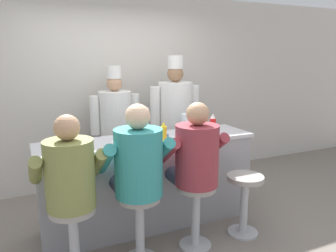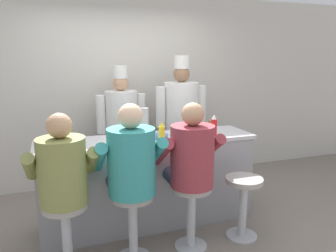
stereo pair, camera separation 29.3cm
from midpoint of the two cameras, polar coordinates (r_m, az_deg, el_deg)
name	(u,v)px [view 2 (the right image)]	position (r m, az deg, el deg)	size (l,w,h in m)	color
ground_plane	(157,235)	(3.61, 0.52, -18.43)	(20.00, 20.00, 0.00)	slate
wall_back	(121,91)	(4.77, -6.45, 6.12)	(10.00, 0.06, 2.70)	beige
diner_counter	(149,181)	(3.64, -1.04, -9.57)	(2.33, 0.58, 0.98)	gray
ketchup_bottle_red	(214,126)	(3.63, 10.30, 0.03)	(0.07, 0.07, 0.24)	red
mustard_bottle_yellow	(162,133)	(3.30, 1.45, -1.20)	(0.06, 0.06, 0.21)	yellow
hot_sauce_bottle_orange	(208,128)	(3.69, 9.33, -0.34)	(0.03, 0.03, 0.15)	orange
water_pitcher_clear	(189,123)	(3.82, 5.85, 0.59)	(0.15, 0.13, 0.20)	silver
breakfast_plate	(124,140)	(3.34, -5.18, -2.55)	(0.28, 0.28, 0.05)	white
cereal_bowl	(161,136)	(3.45, 1.13, -1.85)	(0.16, 0.16, 0.05)	#4C7FB7
coffee_mug_tan	(74,141)	(3.28, -13.57, -2.66)	(0.14, 0.09, 0.08)	beige
coffee_mug_blue	(181,129)	(3.70, 4.62, -0.59)	(0.12, 0.08, 0.09)	#4C7AB2
cup_stack_steel	(145,122)	(3.52, -1.67, 0.64)	(0.09, 0.09, 0.32)	#B7BABF
napkin_dispenser_chrome	(189,133)	(3.45, 6.06, -1.20)	(0.11, 0.07, 0.13)	silver
diner_seated_olive	(63,176)	(2.81, -15.04, -8.53)	(0.60, 0.59, 1.40)	#B2B5BA
diner_seated_teal	(131,166)	(2.90, -3.63, -7.02)	(0.63, 0.63, 1.45)	#B2B5BA
diner_seated_maroon	(191,160)	(3.10, 6.69, -6.01)	(0.62, 0.61, 1.43)	#B2B5BA
empty_stool_round	(243,198)	(3.51, 15.40, -11.98)	(0.37, 0.37, 0.64)	#B2B5BA
cook_in_whites_near	(122,124)	(4.44, -6.18, 0.38)	(0.67, 0.43, 1.71)	#232328
cook_in_whites_far	(181,117)	(4.50, 4.19, 1.51)	(0.72, 0.46, 1.85)	#232328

